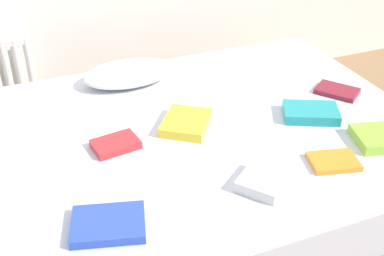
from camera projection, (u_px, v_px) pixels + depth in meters
The scene contains 11 objects.
ground_plane at pixel (196, 217), 2.42m from camera, with size 8.00×8.00×0.00m, color #93704C.
bed at pixel (196, 177), 2.29m from camera, with size 2.00×1.50×0.50m.
pillow at pixel (129, 73), 2.50m from camera, with size 0.45×0.26×0.11m, color white.
textbook_orange at pixel (334, 161), 1.94m from camera, with size 0.18×0.13×0.02m, color orange.
textbook_white at pixel (263, 181), 1.82m from camera, with size 0.17×0.16×0.04m, color white.
textbook_red at pixel (115, 144), 2.03m from camera, with size 0.18×0.12×0.03m, color red.
textbook_teal at pixel (311, 113), 2.23m from camera, with size 0.24×0.16×0.04m, color teal.
textbook_blue at pixel (108, 224), 1.64m from camera, with size 0.24×0.18×0.03m, color #2847B7.
textbook_maroon at pixel (337, 91), 2.43m from camera, with size 0.19×0.13×0.02m, color maroon.
textbook_lime at pixel (382, 138), 2.06m from camera, with size 0.22×0.18×0.04m, color #8CC638.
textbook_yellow at pixel (186, 123), 2.16m from camera, with size 0.23×0.19×0.04m, color yellow.
Camera 1 is at (-0.70, -1.67, 1.65)m, focal length 47.01 mm.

